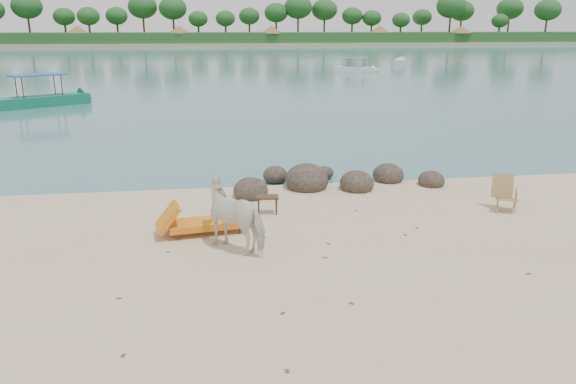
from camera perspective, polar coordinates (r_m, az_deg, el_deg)
The scene contains 12 objects.
water at distance 100.00m, azimuth -7.28°, elevation 13.75°, with size 400.00×400.00×0.00m, color #35646B.
far_shore at distance 179.94m, azimuth -7.92°, elevation 14.89°, with size 420.00×90.00×1.40m, color tan.
far_scenery at distance 146.60m, azimuth -7.78°, elevation 15.79°, with size 420.00×18.00×9.50m.
boulders at distance 16.47m, azimuth 3.97°, elevation 1.05°, with size 6.27×2.73×0.95m.
cow at distance 11.85m, azimuth -5.11°, elevation -2.39°, with size 0.79×1.73×1.46m, color white.
side_table at distance 14.08m, azimuth -2.10°, elevation -1.43°, with size 0.55×0.36×0.44m, color #382516, non-canonical shape.
lounge_chair at distance 12.88m, azimuth -8.27°, elevation -2.87°, with size 2.15×0.75×0.64m, color orange, non-canonical shape.
deck_chair at distance 15.23m, azimuth 21.37°, elevation -0.31°, with size 0.57×0.63×0.90m, color #A58A52, non-canonical shape.
boat_near at distance 36.87m, azimuth -24.04°, elevation 10.38°, with size 6.25×1.41×3.05m, color #0F694D, non-canonical shape.
boat_mid at distance 61.07m, azimuth 6.91°, elevation 13.20°, with size 4.77×1.07×2.34m, color silver, non-canonical shape.
boat_far at distance 75.69m, azimuth 11.32°, elevation 12.97°, with size 5.42×1.22×0.63m, color silver, non-canonical shape.
dead_leaves at distance 11.18m, azimuth -0.76°, elevation -7.51°, with size 8.10×7.42×0.00m.
Camera 1 is at (-2.26, -9.87, 4.55)m, focal length 35.00 mm.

